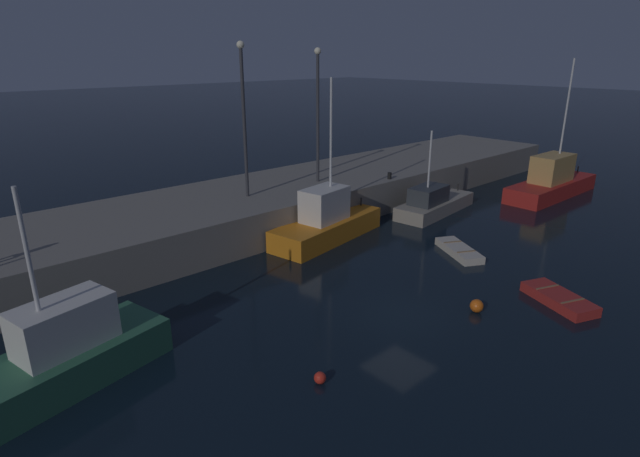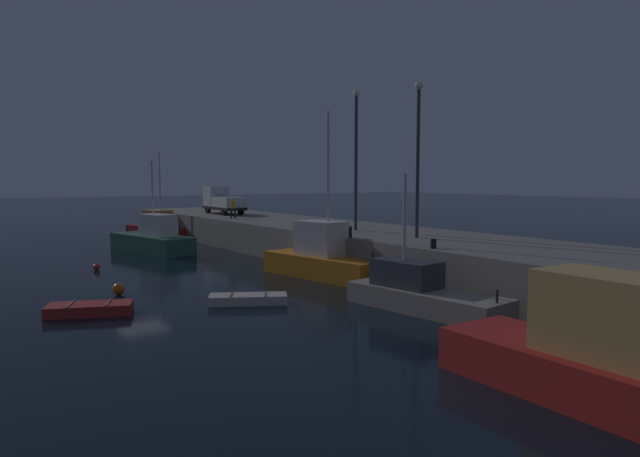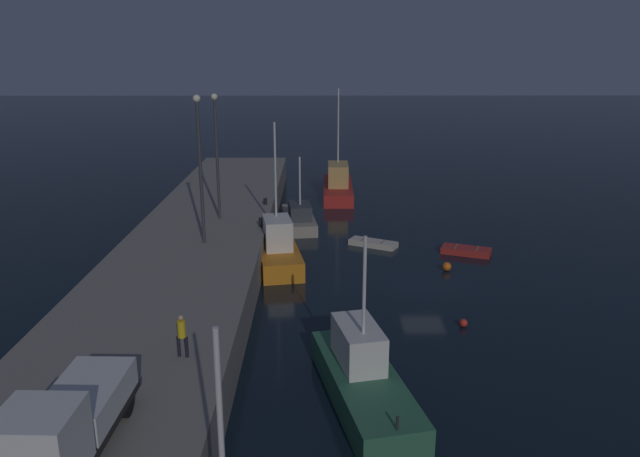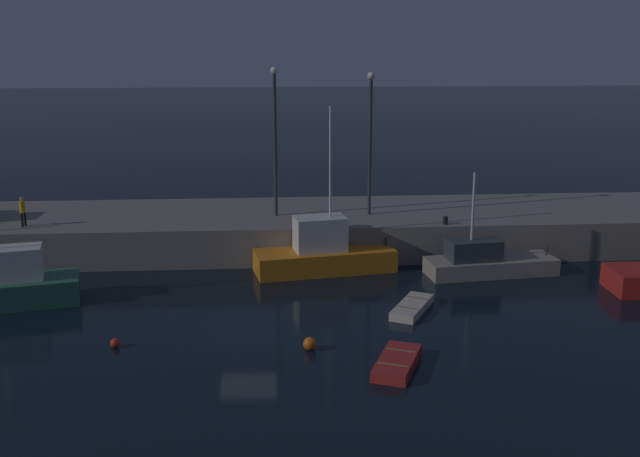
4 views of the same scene
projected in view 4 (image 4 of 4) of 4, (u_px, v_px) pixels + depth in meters
name	position (u px, v px, depth m)	size (l,w,h in m)	color
ground_plane	(247.00, 335.00, 33.68)	(320.00, 320.00, 0.00)	black
pier_quay	(252.00, 230.00, 47.06)	(64.80, 8.67, 2.26)	gray
fishing_trawler_red	(323.00, 253.00, 42.40)	(8.10, 3.80, 9.24)	orange
fishing_boat_white	(486.00, 261.00, 41.97)	(7.42, 3.10, 5.77)	gray
dinghy_orange_near	(412.00, 307.00, 36.46)	(2.66, 3.58, 0.45)	beige
rowboat_white_mid	(397.00, 363.00, 30.27)	(2.52, 3.58, 0.49)	#B22823
mooring_buoy_near	(115.00, 343.00, 32.24)	(0.41, 0.41, 0.41)	red
mooring_buoy_mid	(310.00, 344.00, 31.98)	(0.57, 0.57, 0.57)	orange
lamp_post_west	(275.00, 131.00, 44.78)	(0.44, 0.44, 8.87)	#38383D
lamp_post_east	(370.00, 133.00, 45.12)	(0.44, 0.44, 8.56)	#38383D
dockworker	(23.00, 210.00, 43.16)	(0.37, 0.45, 1.72)	black
bollard_west	(445.00, 220.00, 43.84)	(0.28, 0.28, 0.46)	black
bollard_central	(339.00, 222.00, 43.17)	(0.28, 0.28, 0.62)	black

